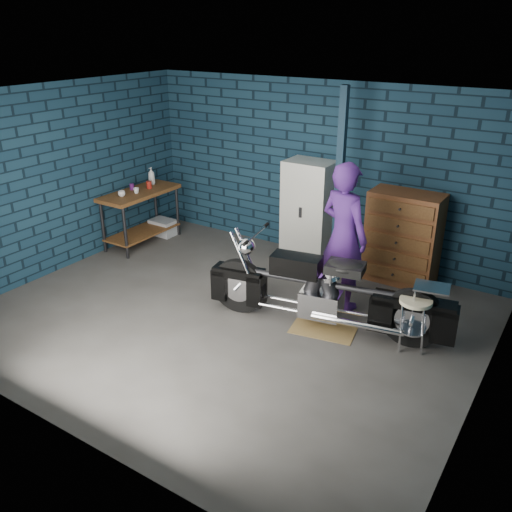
{
  "coord_description": "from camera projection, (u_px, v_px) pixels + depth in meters",
  "views": [
    {
      "loc": [
        3.55,
        -4.84,
        3.45
      ],
      "look_at": [
        0.23,
        0.3,
        0.8
      ],
      "focal_mm": 38.0,
      "sensor_mm": 36.0,
      "label": 1
    }
  ],
  "objects": [
    {
      "name": "locker",
      "position": [
        308.0,
        211.0,
        8.31
      ],
      "size": [
        0.73,
        0.52,
        1.56
      ],
      "primitive_type": "cube",
      "color": "silver",
      "rests_on": "ground"
    },
    {
      "name": "mug_purple",
      "position": [
        132.0,
        187.0,
        8.89
      ],
      "size": [
        0.1,
        0.1,
        0.1
      ],
      "primitive_type": "cylinder",
      "rotation": [
        0.0,
        0.0,
        0.35
      ],
      "color": "#50175E",
      "rests_on": "workbench"
    },
    {
      "name": "storage_bin",
      "position": [
        163.0,
        227.0,
        9.5
      ],
      "size": [
        0.44,
        0.31,
        0.27
      ],
      "primitive_type": "cube",
      "color": "#95979D",
      "rests_on": "ground"
    },
    {
      "name": "shop_stool",
      "position": [
        413.0,
        325.0,
        6.07
      ],
      "size": [
        0.47,
        0.47,
        0.65
      ],
      "primitive_type": null,
      "rotation": [
        0.0,
        0.0,
        -0.38
      ],
      "color": "beige",
      "rests_on": "ground"
    },
    {
      "name": "workbench",
      "position": [
        142.0,
        217.0,
        9.02
      ],
      "size": [
        0.6,
        1.4,
        0.91
      ],
      "primitive_type": "cube",
      "color": "brown",
      "rests_on": "ground"
    },
    {
      "name": "tool_chest",
      "position": [
        403.0,
        238.0,
        7.61
      ],
      "size": [
        0.99,
        0.55,
        1.31
      ],
      "primitive_type": "cube",
      "color": "brown",
      "rests_on": "ground"
    },
    {
      "name": "room_walls",
      "position": [
        251.0,
        161.0,
        6.54
      ],
      "size": [
        6.02,
        5.01,
        2.71
      ],
      "color": "#102737",
      "rests_on": "ground"
    },
    {
      "name": "support_post",
      "position": [
        339.0,
        185.0,
        7.56
      ],
      "size": [
        0.1,
        0.1,
        2.7
      ],
      "primitive_type": "cube",
      "color": "#112637",
      "rests_on": "ground"
    },
    {
      "name": "motorcycle",
      "position": [
        327.0,
        287.0,
        6.42
      ],
      "size": [
        2.63,
        1.15,
        1.12
      ],
      "primitive_type": null,
      "rotation": [
        0.0,
        0.0,
        0.18
      ],
      "color": "black",
      "rests_on": "ground"
    },
    {
      "name": "ground",
      "position": [
        228.0,
        318.0,
        6.87
      ],
      "size": [
        6.0,
        6.0,
        0.0
      ],
      "primitive_type": "plane",
      "color": "#4A4845",
      "rests_on": "ground"
    },
    {
      "name": "mug_red",
      "position": [
        149.0,
        185.0,
        8.96
      ],
      "size": [
        0.09,
        0.09,
        0.12
      ],
      "primitive_type": "cylinder",
      "rotation": [
        0.0,
        0.0,
        0.01
      ],
      "color": "maroon",
      "rests_on": "workbench"
    },
    {
      "name": "cup_b",
      "position": [
        136.0,
        191.0,
        8.71
      ],
      "size": [
        0.11,
        0.11,
        0.09
      ],
      "primitive_type": "imported",
      "rotation": [
        0.0,
        0.0,
        0.24
      ],
      "color": "beige",
      "rests_on": "workbench"
    },
    {
      "name": "bottle",
      "position": [
        151.0,
        176.0,
        9.14
      ],
      "size": [
        0.13,
        0.13,
        0.29
      ],
      "primitive_type": "imported",
      "rotation": [
        0.0,
        0.0,
        0.12
      ],
      "color": "#95979D",
      "rests_on": "workbench"
    },
    {
      "name": "cup_a",
      "position": [
        122.0,
        194.0,
        8.55
      ],
      "size": [
        0.13,
        0.13,
        0.09
      ],
      "primitive_type": "imported",
      "rotation": [
        0.0,
        0.0,
        -0.13
      ],
      "color": "beige",
      "rests_on": "workbench"
    },
    {
      "name": "person",
      "position": [
        344.0,
        236.0,
        6.84
      ],
      "size": [
        0.81,
        0.65,
        1.92
      ],
      "primitive_type": "imported",
      "rotation": [
        0.0,
        0.0,
        2.83
      ],
      "color": "#481F76",
      "rests_on": "ground"
    },
    {
      "name": "drip_mat",
      "position": [
        324.0,
        327.0,
        6.65
      ],
      "size": [
        0.86,
        0.71,
        0.01
      ],
      "primitive_type": "cube",
      "rotation": [
        0.0,
        0.0,
        0.18
      ],
      "color": "olive",
      "rests_on": "ground"
    }
  ]
}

